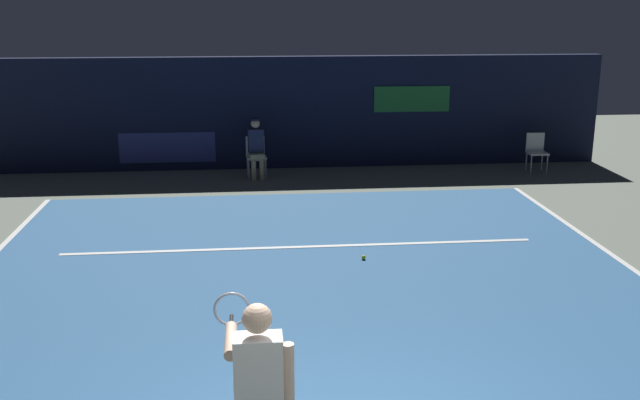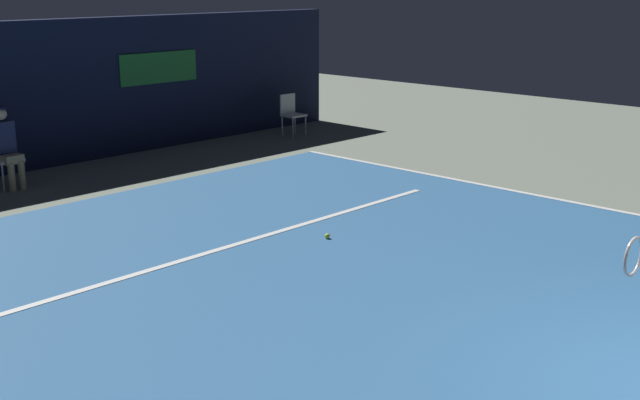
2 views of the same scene
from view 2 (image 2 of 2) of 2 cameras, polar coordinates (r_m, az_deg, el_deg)
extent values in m
plane|color=gray|center=(9.44, 1.83, -5.40)|extent=(29.90, 29.90, 0.00)
cube|color=#336699|center=(9.44, 1.83, -5.37)|extent=(9.66, 10.35, 0.01)
cube|color=white|center=(13.24, 15.69, 0.12)|extent=(0.10, 10.35, 0.01)
cube|color=white|center=(10.65, -5.49, -2.97)|extent=(7.53, 0.10, 0.01)
cube|color=#141933|center=(15.31, -20.68, 6.59)|extent=(15.26, 0.30, 2.60)
cube|color=#1E6B2D|center=(16.69, -11.04, 8.94)|extent=(1.80, 0.04, 0.60)
torus|color=#B2B2B7|center=(6.40, 20.77, -3.66)|extent=(0.30, 0.03, 0.30)
cube|color=white|center=(14.26, -20.79, 2.58)|extent=(0.48, 0.44, 0.04)
cylinder|color=#B2B2B7|center=(14.07, -20.99, 1.44)|extent=(0.03, 0.03, 0.46)
cylinder|color=#B2B2B7|center=(14.26, -19.71, 1.73)|extent=(0.03, 0.03, 0.46)
cylinder|color=#B2B2B7|center=(14.55, -20.44, 1.91)|extent=(0.03, 0.03, 0.46)
cube|color=tan|center=(14.19, -20.64, 2.70)|extent=(0.36, 0.43, 0.14)
cylinder|color=tan|center=(14.05, -20.46, 1.47)|extent=(0.11, 0.11, 0.46)
cylinder|color=tan|center=(14.14, -19.84, 1.61)|extent=(0.11, 0.11, 0.46)
cube|color=#23284C|center=(14.23, -21.02, 4.06)|extent=(0.36, 0.25, 0.52)
sphere|color=#DBAD89|center=(14.17, -21.16, 5.56)|extent=(0.20, 0.20, 0.20)
cylinder|color=#141933|center=(14.15, -21.19, 5.92)|extent=(0.19, 0.19, 0.04)
cube|color=white|center=(17.90, -1.81, 5.85)|extent=(0.46, 0.42, 0.04)
cube|color=white|center=(18.01, -2.25, 6.65)|extent=(0.42, 0.05, 0.42)
cylinder|color=#B2B2B7|center=(17.69, -1.88, 5.02)|extent=(0.03, 0.03, 0.44)
cylinder|color=#B2B2B7|center=(17.94, -1.00, 5.16)|extent=(0.03, 0.03, 0.44)
cylinder|color=#B2B2B7|center=(17.94, -2.62, 5.15)|extent=(0.03, 0.03, 0.44)
cylinder|color=#B2B2B7|center=(18.19, -1.73, 5.29)|extent=(0.03, 0.03, 0.44)
sphere|color=#CCE033|center=(10.79, 0.51, -2.49)|extent=(0.07, 0.07, 0.07)
camera|label=1|loc=(6.78, 75.02, 8.42)|focal=40.98mm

